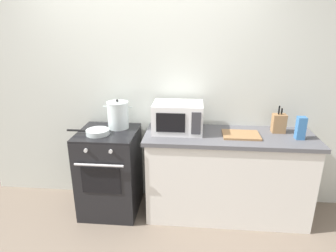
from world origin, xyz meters
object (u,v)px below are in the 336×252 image
object	(u,v)px
frying_pan	(97,132)
microwave	(178,117)
stove	(110,171)
stock_pot	(118,115)
cutting_board	(241,135)
pasta_box	(301,128)
knife_block	(279,123)

from	to	relation	value
frying_pan	microwave	distance (m)	0.83
stove	stock_pot	size ratio (longest dim) A/B	2.94
stove	cutting_board	size ratio (longest dim) A/B	2.56
stock_pot	cutting_board	size ratio (longest dim) A/B	0.87
stock_pot	cutting_board	world-z (taller)	stock_pot
stove	pasta_box	distance (m)	1.99
microwave	cutting_board	distance (m)	0.65
frying_pan	cutting_board	world-z (taller)	frying_pan
pasta_box	stock_pot	bearing A→B (deg)	175.11
cutting_board	knife_block	size ratio (longest dim) A/B	1.30
stove	stock_pot	xyz separation A→B (m)	(0.09, 0.13, 0.60)
cutting_board	knife_block	bearing A→B (deg)	19.74
stove	knife_block	bearing A→B (deg)	4.62
knife_block	pasta_box	world-z (taller)	knife_block
stove	microwave	bearing A→B (deg)	6.23
stock_pot	pasta_box	bearing A→B (deg)	-4.89
knife_block	pasta_box	bearing A→B (deg)	-47.25
cutting_board	stock_pot	bearing A→B (deg)	174.35
microwave	pasta_box	world-z (taller)	microwave
stock_pot	microwave	distance (m)	0.64
frying_pan	pasta_box	xyz separation A→B (m)	(1.98, 0.06, 0.08)
knife_block	frying_pan	bearing A→B (deg)	-172.87
frying_pan	microwave	world-z (taller)	microwave
stove	knife_block	world-z (taller)	knife_block
microwave	pasta_box	bearing A→B (deg)	-5.23
stove	frying_pan	size ratio (longest dim) A/B	2.13
stock_pot	frying_pan	xyz separation A→B (m)	(-0.17, -0.21, -0.12)
microwave	pasta_box	size ratio (longest dim) A/B	2.27
microwave	knife_block	bearing A→B (deg)	3.47
microwave	cutting_board	xyz separation A→B (m)	(0.63, -0.08, -0.14)
stove	pasta_box	xyz separation A→B (m)	(1.90, -0.03, 0.57)
knife_block	pasta_box	distance (m)	0.23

